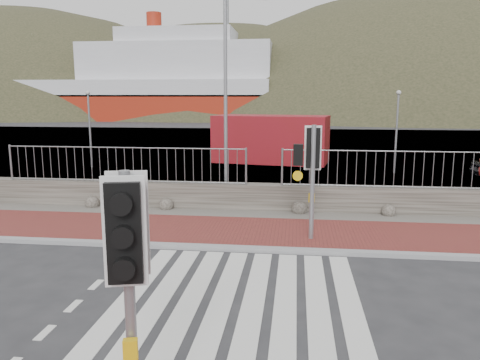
# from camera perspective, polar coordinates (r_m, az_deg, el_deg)

# --- Properties ---
(ground) EXTENTS (220.00, 220.00, 0.00)m
(ground) POSITION_cam_1_polar(r_m,az_deg,el_deg) (9.10, -0.34, -14.75)
(ground) COLOR #28282B
(ground) RESTS_ON ground
(sidewalk_far) EXTENTS (40.00, 3.00, 0.08)m
(sidewalk_far) POSITION_cam_1_polar(r_m,az_deg,el_deg) (13.28, 2.10, -6.42)
(sidewalk_far) COLOR brown
(sidewalk_far) RESTS_ON ground
(kerb_far) EXTENTS (40.00, 0.25, 0.12)m
(kerb_far) POSITION_cam_1_polar(r_m,az_deg,el_deg) (11.85, 1.49, -8.44)
(kerb_far) COLOR gray
(kerb_far) RESTS_ON ground
(zebra_crossing) EXTENTS (4.62, 5.60, 0.01)m
(zebra_crossing) POSITION_cam_1_polar(r_m,az_deg,el_deg) (9.10, -0.34, -14.72)
(zebra_crossing) COLOR silver
(zebra_crossing) RESTS_ON ground
(gravel_strip) EXTENTS (40.00, 1.50, 0.06)m
(gravel_strip) POSITION_cam_1_polar(r_m,az_deg,el_deg) (15.21, 2.73, -4.32)
(gravel_strip) COLOR #59544C
(gravel_strip) RESTS_ON ground
(stone_wall) EXTENTS (40.00, 0.60, 0.90)m
(stone_wall) POSITION_cam_1_polar(r_m,az_deg,el_deg) (15.88, 2.95, -2.13)
(stone_wall) COLOR #413C35
(stone_wall) RESTS_ON ground
(railing) EXTENTS (18.07, 0.07, 1.22)m
(railing) POSITION_cam_1_polar(r_m,az_deg,el_deg) (15.50, 2.96, 2.71)
(railing) COLOR gray
(railing) RESTS_ON stone_wall
(quay) EXTENTS (120.00, 40.00, 0.50)m
(quay) POSITION_cam_1_polar(r_m,az_deg,el_deg) (36.30, 5.18, 4.09)
(quay) COLOR #4C4C4F
(quay) RESTS_ON ground
(water) EXTENTS (220.00, 50.00, 0.05)m
(water) POSITION_cam_1_polar(r_m,az_deg,el_deg) (71.20, 6.04, 7.06)
(water) COLOR #3F4C54
(water) RESTS_ON ground
(ferry) EXTENTS (50.00, 16.00, 20.00)m
(ferry) POSITION_cam_1_polar(r_m,az_deg,el_deg) (80.32, -12.04, 11.07)
(ferry) COLOR maroon
(ferry) RESTS_ON ground
(hills_backdrop) EXTENTS (254.00, 90.00, 100.00)m
(hills_backdrop) POSITION_cam_1_polar(r_m,az_deg,el_deg) (99.94, 9.91, -5.56)
(hills_backdrop) COLOR #292D1B
(hills_backdrop) RESTS_ON ground
(traffic_signal_near) EXTENTS (0.49, 0.36, 3.08)m
(traffic_signal_near) POSITION_cam_1_polar(r_m,az_deg,el_deg) (5.15, -13.53, -8.41)
(traffic_signal_near) COLOR gray
(traffic_signal_near) RESTS_ON ground
(traffic_signal_far) EXTENTS (0.74, 0.29, 3.11)m
(traffic_signal_far) POSITION_cam_1_polar(r_m,az_deg,el_deg) (12.30, 8.70, 2.73)
(traffic_signal_far) COLOR gray
(traffic_signal_far) RESTS_ON ground
(streetlight) EXTENTS (1.51, 0.55, 7.23)m
(streetlight) POSITION_cam_1_polar(r_m,az_deg,el_deg) (16.48, -1.34, 10.99)
(streetlight) COLOR gray
(streetlight) RESTS_ON ground
(shipping_container) EXTENTS (6.91, 3.81, 2.72)m
(shipping_container) POSITION_cam_1_polar(r_m,az_deg,el_deg) (27.51, 3.79, 5.01)
(shipping_container) COLOR maroon
(shipping_container) RESTS_ON ground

